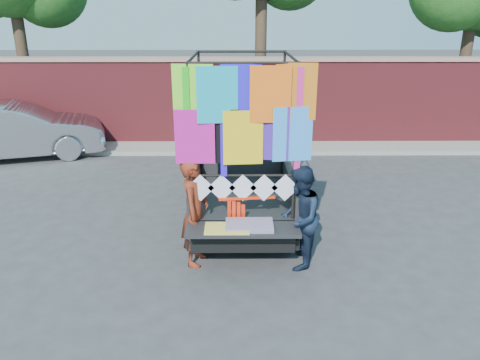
{
  "coord_description": "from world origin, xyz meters",
  "views": [
    {
      "loc": [
        0.24,
        -7.02,
        3.85
      ],
      "look_at": [
        0.29,
        0.01,
        1.32
      ],
      "focal_mm": 35.0,
      "sensor_mm": 36.0,
      "label": 1
    }
  ],
  "objects_px": {
    "woman": "(195,212)",
    "man": "(299,218)",
    "pickup_truck": "(241,168)",
    "sedan": "(17,131)"
  },
  "relations": [
    {
      "from": "pickup_truck",
      "to": "woman",
      "type": "xyz_separation_m",
      "value": [
        -0.75,
        -2.43,
        0.08
      ]
    },
    {
      "from": "sedan",
      "to": "woman",
      "type": "bearing_deg",
      "value": -153.85
    },
    {
      "from": "pickup_truck",
      "to": "sedan",
      "type": "xyz_separation_m",
      "value": [
        -6.15,
        3.4,
        -0.05
      ]
    },
    {
      "from": "woman",
      "to": "man",
      "type": "xyz_separation_m",
      "value": [
        1.63,
        -0.12,
        -0.06
      ]
    },
    {
      "from": "woman",
      "to": "man",
      "type": "height_order",
      "value": "woman"
    },
    {
      "from": "woman",
      "to": "man",
      "type": "distance_m",
      "value": 1.64
    },
    {
      "from": "pickup_truck",
      "to": "sedan",
      "type": "distance_m",
      "value": 7.02
    },
    {
      "from": "man",
      "to": "pickup_truck",
      "type": "bearing_deg",
      "value": -149.19
    },
    {
      "from": "woman",
      "to": "man",
      "type": "relative_size",
      "value": 1.07
    },
    {
      "from": "sedan",
      "to": "woman",
      "type": "relative_size",
      "value": 2.61
    }
  ]
}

